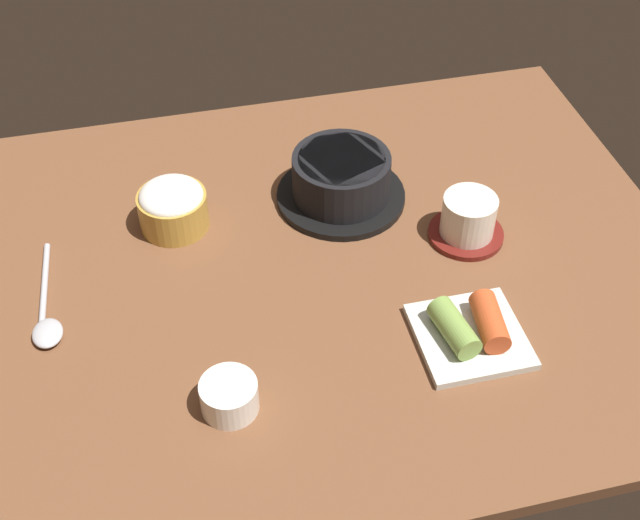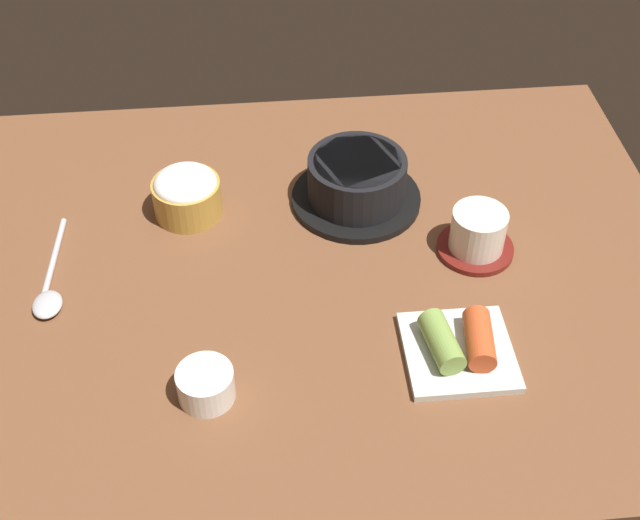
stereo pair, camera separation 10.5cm
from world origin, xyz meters
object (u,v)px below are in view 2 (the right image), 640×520
at_px(tea_cup_with_saucer, 478,234).
at_px(spoon, 49,290).
at_px(stone_pot, 357,182).
at_px(side_bowl_near, 206,384).
at_px(rice_bowl, 187,193).
at_px(kimchi_plate, 459,346).

height_order(tea_cup_with_saucer, spoon, tea_cup_with_saucer).
height_order(stone_pot, tea_cup_with_saucer, stone_pot).
bearing_deg(stone_pot, side_bowl_near, -123.23).
xyz_separation_m(rice_bowl, spoon, (-0.17, -0.14, -0.03)).
relative_size(tea_cup_with_saucer, kimchi_plate, 0.80).
height_order(tea_cup_with_saucer, kimchi_plate, tea_cup_with_saucer).
distance_m(rice_bowl, side_bowl_near, 0.31).
relative_size(tea_cup_with_saucer, spoon, 0.55).
relative_size(stone_pot, rice_bowl, 1.94).
height_order(kimchi_plate, spoon, kimchi_plate).
relative_size(kimchi_plate, side_bowl_near, 1.96).
bearing_deg(kimchi_plate, stone_pot, 106.37).
xyz_separation_m(rice_bowl, kimchi_plate, (0.31, -0.28, -0.02)).
relative_size(rice_bowl, tea_cup_with_saucer, 0.92).
bearing_deg(kimchi_plate, tea_cup_with_saucer, 70.94).
distance_m(stone_pot, rice_bowl, 0.23).
height_order(kimchi_plate, side_bowl_near, kimchi_plate).
xyz_separation_m(rice_bowl, tea_cup_with_saucer, (0.37, -0.11, -0.00)).
xyz_separation_m(tea_cup_with_saucer, side_bowl_near, (-0.35, -0.20, -0.01)).
bearing_deg(stone_pot, kimchi_plate, -73.63).
xyz_separation_m(kimchi_plate, spoon, (-0.48, 0.14, -0.01)).
bearing_deg(rice_bowl, spoon, -140.80).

